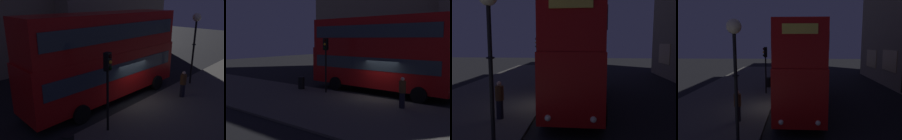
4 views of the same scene
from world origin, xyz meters
TOP-DOWN VIEW (x-y plane):
  - ground_plane at (0.00, 0.00)m, footprint 80.00×80.00m
  - sidewalk_slab at (0.00, -4.25)m, footprint 44.00×7.40m
  - double_decker_bus at (-1.02, 1.39)m, footprint 11.22×3.10m
  - traffic_light_near_kerb at (-3.71, -1.45)m, footprint 0.37×0.39m
  - traffic_light_far_side at (7.76, 4.21)m, footprint 0.35×0.38m
  - street_lamp at (5.28, -1.33)m, footprint 0.59×0.59m
  - pedestrian at (2.55, -2.10)m, footprint 0.39×0.39m

SIDE VIEW (x-z plane):
  - ground_plane at x=0.00m, z-range 0.00..0.00m
  - sidewalk_slab at x=0.00m, z-range 0.00..0.12m
  - pedestrian at x=2.55m, z-range 0.14..1.90m
  - traffic_light_far_side at x=7.76m, z-range 0.86..4.79m
  - traffic_light_near_kerb at x=-3.71m, z-range 0.98..4.91m
  - double_decker_bus at x=-1.02m, z-range 0.32..5.87m
  - street_lamp at x=5.28m, z-range 1.64..6.90m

